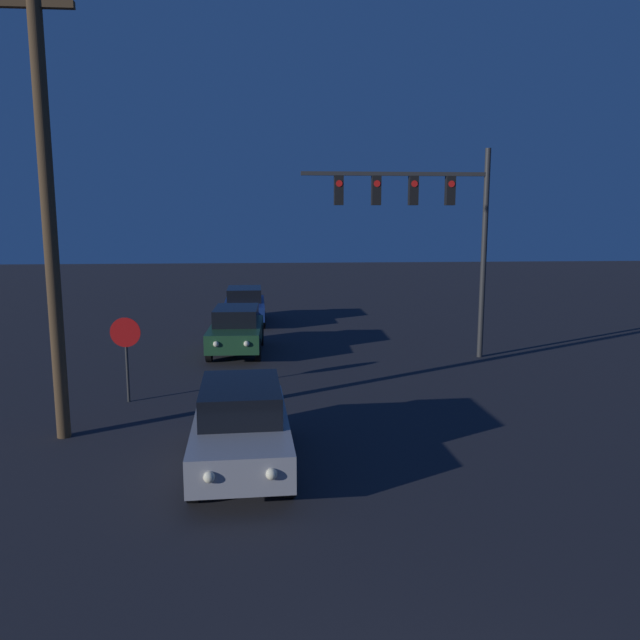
{
  "coord_description": "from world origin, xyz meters",
  "views": [
    {
      "loc": [
        -1.2,
        -2.81,
        4.55
      ],
      "look_at": [
        0.0,
        12.45,
        2.02
      ],
      "focal_mm": 35.0,
      "sensor_mm": 36.0,
      "label": 1
    }
  ],
  "objects_px": {
    "car_mid": "(236,329)",
    "car_far": "(245,305)",
    "utility_pole": "(48,201)",
    "car_near": "(241,424)",
    "stop_sign": "(126,343)",
    "traffic_signal_mast": "(428,212)"
  },
  "relations": [
    {
      "from": "car_mid",
      "to": "car_far",
      "type": "relative_size",
      "value": 1.0
    },
    {
      "from": "car_far",
      "to": "utility_pole",
      "type": "height_order",
      "value": "utility_pole"
    },
    {
      "from": "car_near",
      "to": "car_far",
      "type": "bearing_deg",
      "value": -90.28
    },
    {
      "from": "car_near",
      "to": "car_mid",
      "type": "distance_m",
      "value": 9.91
    },
    {
      "from": "car_near",
      "to": "stop_sign",
      "type": "distance_m",
      "value": 5.32
    },
    {
      "from": "car_far",
      "to": "traffic_signal_mast",
      "type": "xyz_separation_m",
      "value": [
        6.13,
        -7.21,
        3.88
      ]
    },
    {
      "from": "car_mid",
      "to": "utility_pole",
      "type": "height_order",
      "value": "utility_pole"
    },
    {
      "from": "stop_sign",
      "to": "car_far",
      "type": "bearing_deg",
      "value": 78.09
    },
    {
      "from": "stop_sign",
      "to": "utility_pole",
      "type": "xyz_separation_m",
      "value": [
        -0.79,
        -2.46,
        3.37
      ]
    },
    {
      "from": "car_far",
      "to": "car_mid",
      "type": "bearing_deg",
      "value": 88.35
    },
    {
      "from": "utility_pole",
      "to": "traffic_signal_mast",
      "type": "bearing_deg",
      "value": 35.74
    },
    {
      "from": "utility_pole",
      "to": "car_mid",
      "type": "bearing_deg",
      "value": 68.33
    },
    {
      "from": "car_near",
      "to": "car_mid",
      "type": "height_order",
      "value": "same"
    },
    {
      "from": "car_mid",
      "to": "utility_pole",
      "type": "relative_size",
      "value": 0.45
    },
    {
      "from": "car_near",
      "to": "car_far",
      "type": "height_order",
      "value": "same"
    },
    {
      "from": "car_mid",
      "to": "stop_sign",
      "type": "distance_m",
      "value": 6.07
    },
    {
      "from": "stop_sign",
      "to": "car_near",
      "type": "bearing_deg",
      "value": -55.4
    },
    {
      "from": "car_far",
      "to": "car_near",
      "type": "bearing_deg",
      "value": 90.78
    },
    {
      "from": "car_mid",
      "to": "car_far",
      "type": "xyz_separation_m",
      "value": [
        0.04,
        5.94,
        0.0
      ]
    },
    {
      "from": "car_far",
      "to": "utility_pole",
      "type": "relative_size",
      "value": 0.45
    },
    {
      "from": "car_mid",
      "to": "stop_sign",
      "type": "xyz_separation_m",
      "value": [
        -2.39,
        -5.54,
        0.68
      ]
    },
    {
      "from": "car_near",
      "to": "car_far",
      "type": "relative_size",
      "value": 1.01
    }
  ]
}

